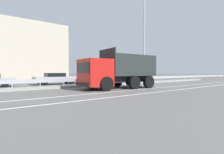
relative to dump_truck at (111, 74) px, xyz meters
The scene contains 10 objects.
ground_plane 4.18m from the dump_truck, ahead, with size 320.00×320.00×0.00m, color #605E5B.
lane_strip_0 2.38m from the dump_truck, 65.81° to the right, with size 63.21×0.16×0.01m, color silver.
lane_strip_1 4.09m from the dump_truck, 77.60° to the right, with size 63.21×0.16×0.01m, color silver.
median_island 5.26m from the dump_truck, 39.57° to the left, with size 34.76×1.10×0.18m, color gray.
median_guardrail 5.74m from the dump_truck, 46.04° to the left, with size 63.21×0.09×0.78m.
dump_truck is the anchor object (origin of this frame).
median_road_sign 4.63m from the dump_truck, 45.05° to the left, with size 0.82×0.16×2.63m.
street_lamp_1 9.74m from the dump_truck, 22.60° to the left, with size 0.71×2.30×10.63m.
parked_car_3 8.21m from the dump_truck, 101.18° to the left, with size 4.79×2.14×1.27m.
parked_car_4 9.14m from the dump_truck, 63.24° to the left, with size 4.81×1.99×1.46m.
Camera 1 is at (-12.63, -11.80, 1.37)m, focal length 28.00 mm.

